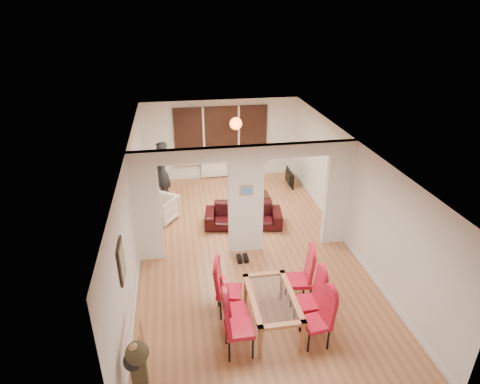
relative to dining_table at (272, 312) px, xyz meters
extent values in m
cube|color=#AE6E46|center=(-0.02, 2.58, -0.34)|extent=(5.00, 9.00, 0.01)
cube|color=white|center=(-0.02, 2.58, 0.96)|extent=(5.00, 0.18, 2.60)
cube|color=black|center=(-0.02, 7.02, 1.16)|extent=(3.00, 0.08, 1.80)
cube|color=white|center=(-0.02, 6.98, -0.04)|extent=(1.40, 0.08, 0.50)
sphere|color=orange|center=(0.28, 5.88, 1.81)|extent=(0.36, 0.36, 0.36)
cube|color=gray|center=(-2.49, 0.18, 1.26)|extent=(0.04, 0.52, 0.67)
cube|color=#4C8CD8|center=(-0.02, 2.49, 1.26)|extent=(0.30, 0.03, 0.25)
imported|color=black|center=(0.13, 3.70, -0.05)|extent=(2.09, 1.07, 0.58)
imported|color=beige|center=(-2.02, 4.31, 0.02)|extent=(1.07, 1.08, 0.71)
imported|color=black|center=(-1.95, 5.52, 0.57)|extent=(0.67, 0.45, 1.82)
imported|color=black|center=(1.96, 6.01, -0.09)|extent=(0.86, 0.13, 0.50)
cylinder|color=#143F19|center=(0.65, 4.88, 0.03)|extent=(0.07, 0.07, 0.26)
imported|color=black|center=(0.78, 5.02, -0.07)|extent=(0.22, 0.22, 0.05)
camera|label=1|loc=(-1.49, -5.40, 5.04)|focal=30.00mm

